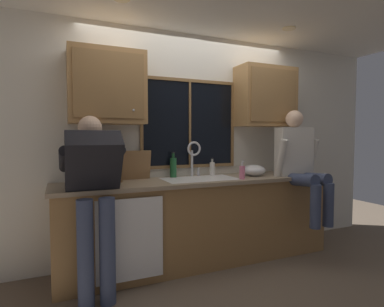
% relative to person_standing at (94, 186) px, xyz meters
% --- Properties ---
extents(back_wall, '(5.40, 0.12, 2.55)m').
position_rel_person_standing_xyz_m(back_wall, '(1.15, 0.68, 0.31)').
color(back_wall, silver).
rests_on(back_wall, floor).
extents(ceiling_downlight_right, '(0.14, 0.14, 0.01)m').
position_rel_person_standing_xyz_m(ceiling_downlight_right, '(2.05, 0.02, 1.58)').
color(ceiling_downlight_right, '#FFEAB2').
extents(window_glass, '(1.10, 0.02, 0.95)m').
position_rel_person_standing_xyz_m(window_glass, '(1.13, 0.61, 0.56)').
color(window_glass, black).
extents(window_frame_top, '(1.17, 0.02, 0.04)m').
position_rel_person_standing_xyz_m(window_frame_top, '(1.13, 0.60, 1.06)').
color(window_frame_top, brown).
extents(window_frame_bottom, '(1.17, 0.02, 0.04)m').
position_rel_person_standing_xyz_m(window_frame_bottom, '(1.13, 0.60, 0.07)').
color(window_frame_bottom, brown).
extents(window_frame_left, '(0.03, 0.02, 0.95)m').
position_rel_person_standing_xyz_m(window_frame_left, '(0.56, 0.60, 0.56)').
color(window_frame_left, brown).
extents(window_frame_right, '(0.03, 0.02, 0.95)m').
position_rel_person_standing_xyz_m(window_frame_right, '(1.70, 0.60, 0.56)').
color(window_frame_right, brown).
extents(window_mullion_center, '(0.02, 0.02, 0.95)m').
position_rel_person_standing_xyz_m(window_mullion_center, '(1.13, 0.60, 0.56)').
color(window_mullion_center, brown).
extents(lower_cabinet_run, '(3.00, 0.58, 0.88)m').
position_rel_person_standing_xyz_m(lower_cabinet_run, '(1.15, 0.33, -0.52)').
color(lower_cabinet_run, olive).
rests_on(lower_cabinet_run, floor).
extents(countertop, '(3.06, 0.62, 0.04)m').
position_rel_person_standing_xyz_m(countertop, '(1.15, 0.31, -0.06)').
color(countertop, gray).
rests_on(countertop, lower_cabinet_run).
extents(dishwasher_front, '(0.60, 0.02, 0.74)m').
position_rel_person_standing_xyz_m(dishwasher_front, '(0.30, 0.01, -0.50)').
color(dishwasher_front, white).
extents(upper_cabinet_left, '(0.73, 0.36, 0.72)m').
position_rel_person_standing_xyz_m(upper_cabinet_left, '(0.19, 0.45, 0.90)').
color(upper_cabinet_left, '#A87A47').
extents(upper_cabinet_right, '(0.73, 0.36, 0.72)m').
position_rel_person_standing_xyz_m(upper_cabinet_right, '(2.08, 0.45, 0.90)').
color(upper_cabinet_right, '#A87A47').
extents(sink, '(0.80, 0.46, 0.21)m').
position_rel_person_standing_xyz_m(sink, '(1.13, 0.32, -0.14)').
color(sink, silver).
rests_on(sink, lower_cabinet_run).
extents(faucet, '(0.18, 0.09, 0.40)m').
position_rel_person_standing_xyz_m(faucet, '(1.14, 0.50, 0.21)').
color(faucet, silver).
rests_on(faucet, countertop).
extents(person_standing, '(0.53, 0.69, 1.56)m').
position_rel_person_standing_xyz_m(person_standing, '(0.00, 0.00, 0.00)').
color(person_standing, '#384260').
rests_on(person_standing, floor).
extents(person_sitting_on_counter, '(0.54, 0.63, 1.26)m').
position_rel_person_standing_xyz_m(person_sitting_on_counter, '(2.26, 0.04, 0.14)').
color(person_sitting_on_counter, '#384260').
rests_on(person_sitting_on_counter, countertop).
extents(knife_block, '(0.12, 0.18, 0.32)m').
position_rel_person_standing_xyz_m(knife_block, '(0.25, 0.40, 0.07)').
color(knife_block, olive).
rests_on(knife_block, countertop).
extents(cutting_board, '(0.30, 0.08, 0.31)m').
position_rel_person_standing_xyz_m(cutting_board, '(0.49, 0.53, 0.11)').
color(cutting_board, '#997047').
rests_on(cutting_board, countertop).
extents(mixing_bowl, '(0.27, 0.27, 0.13)m').
position_rel_person_standing_xyz_m(mixing_bowl, '(1.82, 0.30, 0.02)').
color(mixing_bowl, silver).
rests_on(mixing_bowl, countertop).
extents(soap_dispenser, '(0.06, 0.07, 0.20)m').
position_rel_person_standing_xyz_m(soap_dispenser, '(1.53, 0.11, 0.03)').
color(soap_dispenser, pink).
rests_on(soap_dispenser, countertop).
extents(bottle_green_glass, '(0.06, 0.06, 0.21)m').
position_rel_person_standing_xyz_m(bottle_green_glass, '(1.38, 0.50, 0.04)').
color(bottle_green_glass, silver).
rests_on(bottle_green_glass, countertop).
extents(bottle_tall_clear, '(0.07, 0.07, 0.28)m').
position_rel_person_standing_xyz_m(bottle_tall_clear, '(0.90, 0.53, 0.08)').
color(bottle_tall_clear, '#1E592D').
rests_on(bottle_tall_clear, countertop).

